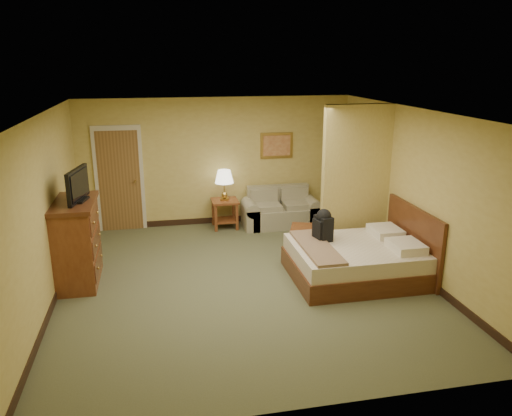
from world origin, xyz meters
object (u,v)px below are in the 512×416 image
object	(u,v)px
dresser	(77,242)
bed	(360,259)
coffee_table	(308,234)
loveseat	(281,213)

from	to	relation	value
dresser	bed	world-z (taller)	dresser
coffee_table	dresser	size ratio (longest dim) A/B	0.63
loveseat	dresser	world-z (taller)	dresser
coffee_table	bed	world-z (taller)	bed
loveseat	coffee_table	xyz separation A→B (m)	(0.15, -1.45, 0.03)
bed	loveseat	bearing A→B (deg)	101.89
coffee_table	loveseat	bearing A→B (deg)	95.75
dresser	bed	distance (m)	4.36
dresser	bed	size ratio (longest dim) A/B	0.65
loveseat	coffee_table	size ratio (longest dim) A/B	1.93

